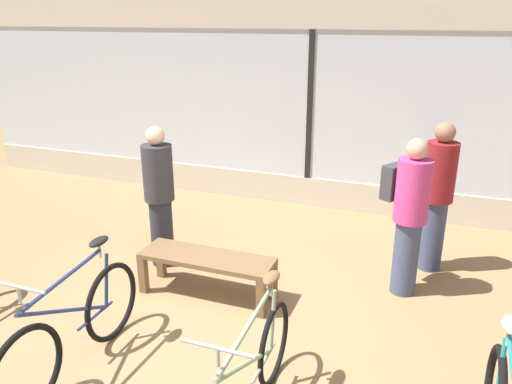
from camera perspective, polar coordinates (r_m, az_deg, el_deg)
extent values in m
plane|color=#99754C|center=(4.62, -7.35, -17.58)|extent=(24.00, 24.00, 0.00)
cube|color=beige|center=(7.71, 5.86, 0.11)|extent=(12.00, 0.08, 0.45)
cube|color=silver|center=(7.39, 6.21, 9.66)|extent=(12.00, 0.04, 2.15)
cube|color=beige|center=(7.28, 6.63, 20.38)|extent=(12.00, 0.08, 0.60)
cube|color=black|center=(7.36, 6.15, 9.63)|extent=(0.08, 0.02, 2.15)
torus|color=black|center=(4.74, -16.15, -11.97)|extent=(0.05, 0.71, 0.71)
torus|color=black|center=(4.14, -24.77, -18.29)|extent=(0.05, 0.71, 0.71)
cylinder|color=navy|center=(4.27, -20.83, -12.54)|extent=(0.03, 0.94, 0.51)
cylinder|color=navy|center=(4.60, -16.73, -9.64)|extent=(0.03, 0.11, 0.49)
cylinder|color=navy|center=(4.16, -21.01, -9.12)|extent=(0.03, 0.87, 0.10)
cylinder|color=navy|center=(4.59, -17.85, -13.27)|extent=(0.03, 0.45, 0.03)
cylinder|color=#B2B2B7|center=(4.43, -17.42, -6.35)|extent=(0.02, 0.02, 0.14)
ellipsoid|color=black|center=(4.40, -17.53, -5.41)|extent=(0.11, 0.22, 0.06)
cylinder|color=#B2B2B7|center=(3.85, -25.43, -10.55)|extent=(0.02, 0.02, 0.12)
cylinder|color=#ADADB2|center=(3.82, -25.56, -9.77)|extent=(0.46, 0.02, 0.02)
torus|color=black|center=(4.11, 2.07, -16.94)|extent=(0.04, 0.66, 0.66)
cylinder|color=gray|center=(3.53, -1.06, -19.03)|extent=(0.03, 1.01, 0.51)
cylinder|color=gray|center=(3.94, 1.92, -14.46)|extent=(0.03, 0.11, 0.49)
cylinder|color=gray|center=(3.39, -0.90, -15.09)|extent=(0.03, 0.94, 0.10)
cylinder|color=gray|center=(3.92, 0.86, -18.93)|extent=(0.03, 0.49, 0.03)
cylinder|color=#B2B2B7|center=(3.74, 1.77, -10.84)|extent=(0.02, 0.02, 0.14)
ellipsoid|color=brown|center=(3.70, 1.78, -9.77)|extent=(0.11, 0.22, 0.06)
cylinder|color=#B2B2B7|center=(2.99, -4.37, -18.32)|extent=(0.02, 0.02, 0.12)
cylinder|color=#ADADB2|center=(2.95, -4.40, -17.40)|extent=(0.46, 0.02, 0.02)
cylinder|color=#1E7A7F|center=(3.76, 26.14, -18.07)|extent=(0.03, 0.11, 0.49)
cylinder|color=#B2B2B7|center=(3.56, 26.95, -14.44)|extent=(0.02, 0.02, 0.14)
ellipsoid|color=#B2A893|center=(3.52, 27.15, -13.35)|extent=(0.11, 0.22, 0.06)
cube|color=brown|center=(5.18, -5.67, -7.53)|extent=(1.40, 0.44, 0.05)
cube|color=brown|center=(5.45, -12.76, -9.19)|extent=(0.08, 0.08, 0.40)
cube|color=brown|center=(4.92, 0.57, -12.04)|extent=(0.08, 0.08, 0.40)
cube|color=brown|center=(5.71, -10.80, -7.62)|extent=(0.08, 0.08, 0.40)
cube|color=brown|center=(5.21, 1.95, -10.10)|extent=(0.08, 0.08, 0.40)
cylinder|color=#2D2D38|center=(5.91, -10.70, -4.49)|extent=(0.34, 0.34, 0.80)
cylinder|color=#333338|center=(5.67, -11.15, 2.17)|extent=(0.44, 0.44, 0.64)
sphere|color=beige|center=(5.56, -11.44, 6.32)|extent=(0.21, 0.21, 0.21)
cylinder|color=#424C6B|center=(5.45, 16.72, -7.11)|extent=(0.36, 0.36, 0.81)
cylinder|color=#D13D84|center=(5.18, 17.49, 0.13)|extent=(0.47, 0.47, 0.64)
sphere|color=tan|center=(5.06, 17.98, 4.70)|extent=(0.21, 0.21, 0.21)
cube|color=#38383D|center=(5.29, 15.39, 1.13)|extent=(0.24, 0.28, 0.36)
cylinder|color=#424C6B|center=(6.04, 19.49, -4.62)|extent=(0.35, 0.35, 0.84)
cylinder|color=maroon|center=(5.79, 20.31, 2.17)|extent=(0.46, 0.46, 0.66)
sphere|color=#9E7051|center=(5.69, 20.83, 6.39)|extent=(0.22, 0.22, 0.22)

